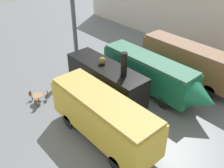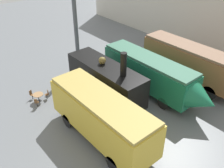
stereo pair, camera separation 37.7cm
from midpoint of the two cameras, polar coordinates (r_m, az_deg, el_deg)
ground_plane at (r=22.57m, az=-0.99°, el=-4.61°), size 80.00×80.00×0.00m
backdrop_wall at (r=31.93m, az=22.14°, el=13.61°), size 44.00×0.15×9.00m
passenger_coach_wooden at (r=25.78m, az=17.95°, el=4.98°), size 10.28×2.51×3.90m
streamlined_locomotive at (r=23.20m, az=10.24°, el=2.07°), size 11.78×2.48×3.48m
steam_locomotive at (r=21.90m, az=-0.96°, el=1.08°), size 8.16×2.40×5.56m
passenger_coach_vintage at (r=17.95m, az=-1.77°, el=-7.09°), size 9.19×2.86×3.69m
cafe_table_near at (r=23.51m, az=-16.08°, el=-2.58°), size 0.94×0.94×0.74m
cafe_chair_0 at (r=24.08m, az=-17.52°, el=-2.20°), size 0.39×0.38×0.87m
cafe_chair_1 at (r=22.90m, az=-16.46°, el=-3.97°), size 0.41×0.40×0.87m
cafe_chair_2 at (r=23.73m, az=-14.14°, el=-2.16°), size 0.36×0.37×0.87m
visitor_person at (r=23.13m, az=-6.79°, el=-1.36°), size 0.34×0.34×1.52m
support_pillar at (r=27.69m, az=-7.80°, el=11.89°), size 0.44×0.44×8.00m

